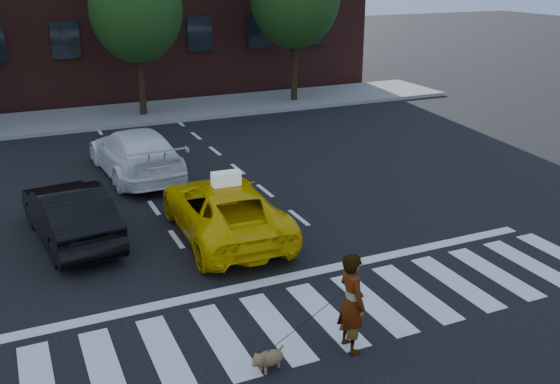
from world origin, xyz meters
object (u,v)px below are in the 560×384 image
object	(u,v)px
white_suv	(136,152)
dog	(267,359)
black_sedan	(70,213)
woman	(352,302)
taxi	(224,209)

from	to	relation	value
white_suv	dog	size ratio (longest dim) A/B	7.72
black_sedan	woman	world-z (taller)	woman
woman	black_sedan	bearing A→B (deg)	29.18
taxi	black_sedan	xyz separation A→B (m)	(-3.35, 1.18, 0.02)
black_sedan	dog	xyz separation A→B (m)	(2.18, -6.45, -0.46)
white_suv	dog	world-z (taller)	white_suv
woman	taxi	bearing A→B (deg)	3.14
black_sedan	dog	world-z (taller)	black_sedan
taxi	white_suv	bearing A→B (deg)	-77.86
white_suv	woman	distance (m)	10.71
taxi	woman	size ratio (longest dim) A/B	2.71
black_sedan	dog	distance (m)	6.83
woman	dog	bearing A→B (deg)	88.99
white_suv	black_sedan	bearing A→B (deg)	56.40
white_suv	dog	distance (m)	10.63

